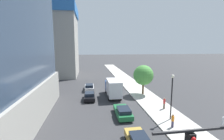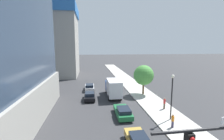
# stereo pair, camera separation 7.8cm
# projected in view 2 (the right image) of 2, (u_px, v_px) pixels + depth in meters

# --- Properties ---
(sidewalk) EXTENTS (4.83, 120.00, 0.15)m
(sidewalk) POSITION_uv_depth(u_px,v_px,m) (155.00, 105.00, 25.65)
(sidewalk) COLOR #B2AFA8
(sidewalk) RESTS_ON ground
(construction_building) EXTENTS (13.48, 17.48, 31.67)m
(construction_building) POSITION_uv_depth(u_px,v_px,m) (57.00, 38.00, 51.12)
(construction_building) COLOR #9E9B93
(construction_building) RESTS_ON ground
(street_lamp) EXTENTS (0.44, 0.44, 5.96)m
(street_lamp) POSITION_uv_depth(u_px,v_px,m) (172.00, 91.00, 19.87)
(street_lamp) COLOR black
(street_lamp) RESTS_ON sidewalk
(street_tree) EXTENTS (3.98, 3.98, 5.87)m
(street_tree) POSITION_uv_depth(u_px,v_px,m) (144.00, 75.00, 30.84)
(street_tree) COLOR brown
(street_tree) RESTS_ON sidewalk
(car_black) EXTENTS (1.89, 4.02, 1.40)m
(car_black) POSITION_uv_depth(u_px,v_px,m) (90.00, 96.00, 28.29)
(car_black) COLOR black
(car_black) RESTS_ON ground
(car_green) EXTENTS (1.94, 4.60, 1.38)m
(car_green) POSITION_uv_depth(u_px,v_px,m) (123.00, 112.00, 21.48)
(car_green) COLOR #1E6638
(car_green) RESTS_ON ground
(car_white) EXTENTS (1.94, 4.51, 1.49)m
(car_white) POSITION_uv_depth(u_px,v_px,m) (90.00, 87.00, 34.58)
(car_white) COLOR silver
(car_white) RESTS_ON ground
(box_truck) EXTENTS (2.40, 7.06, 3.47)m
(box_truck) POSITION_uv_depth(u_px,v_px,m) (113.00, 87.00, 29.84)
(box_truck) COLOR #1E4799
(box_truck) RESTS_ON ground
(pedestrian_red_shirt) EXTENTS (0.34, 0.34, 1.75)m
(pedestrian_red_shirt) POSITION_uv_depth(u_px,v_px,m) (164.00, 103.00, 23.76)
(pedestrian_red_shirt) COLOR brown
(pedestrian_red_shirt) RESTS_ON sidewalk
(pedestrian_orange_shirt) EXTENTS (0.34, 0.34, 1.59)m
(pedestrian_orange_shirt) POSITION_uv_depth(u_px,v_px,m) (173.00, 121.00, 18.27)
(pedestrian_orange_shirt) COLOR #38334C
(pedestrian_orange_shirt) RESTS_ON sidewalk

